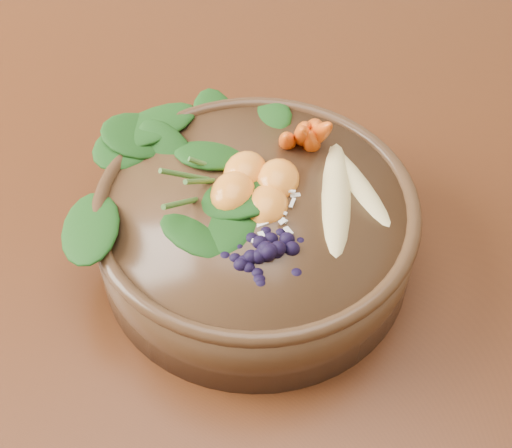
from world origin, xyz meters
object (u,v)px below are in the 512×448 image
Objects in this scene: dining_table at (221,243)px; kale_heap at (198,144)px; mandarin_cluster at (255,176)px; blueberry_pile at (270,240)px; stoneware_bowl at (256,232)px; carrot_cluster at (300,106)px; banana_halves at (349,180)px.

dining_table is 9.32× the size of kale_heap.
kale_heap reaches higher than mandarin_cluster.
dining_table is at bearing 123.82° from blueberry_pile.
dining_table is at bearing 127.55° from stoneware_bowl.
kale_heap is 1.42× the size of blueberry_pile.
kale_heap is at bearing -169.49° from carrot_cluster.
kale_heap is 0.13m from banana_halves.
kale_heap is (0.00, -0.05, 0.18)m from dining_table.
stoneware_bowl is 0.08m from blueberry_pile.
mandarin_cluster is at bearing 170.25° from banana_halves.
blueberry_pile is at bearing -63.08° from stoneware_bowl.
dining_table is 0.22m from banana_halves.
mandarin_cluster is at bearing -129.81° from carrot_cluster.
banana_halves is at bearing 0.51° from kale_heap.
stoneware_bowl is 0.09m from banana_halves.
mandarin_cluster is at bearing 107.72° from stoneware_bowl.
dining_table is 13.22× the size of blueberry_pile.
kale_heap reaches higher than banana_halves.
banana_halves is at bearing -19.50° from dining_table.
banana_halves is at bearing 62.55° from blueberry_pile.
stoneware_bowl is 1.77× the size of banana_halves.
blueberry_pile is at bearing -109.55° from carrot_cluster.
kale_heap is 0.12m from blueberry_pile.
blueberry_pile is (0.03, -0.06, 0.00)m from mandarin_cluster.
stoneware_bowl reaches higher than dining_table.
banana_halves is 1.22× the size of blueberry_pile.
stoneware_bowl is 3.62× the size of carrot_cluster.
stoneware_bowl is at bearing -29.07° from kale_heap.
carrot_cluster is 0.60× the size of blueberry_pile.
mandarin_cluster reaches higher than stoneware_bowl.
carrot_cluster is 0.49× the size of banana_halves.
carrot_cluster is (0.01, 0.08, 0.07)m from stoneware_bowl.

